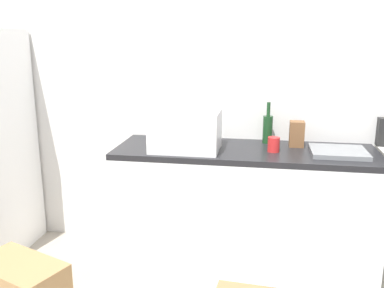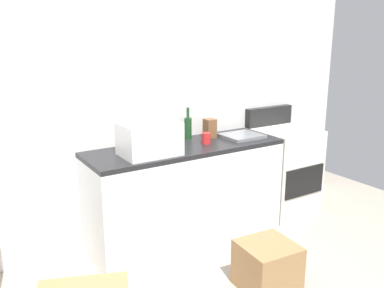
{
  "view_description": "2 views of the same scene",
  "coord_description": "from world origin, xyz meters",
  "px_view_note": "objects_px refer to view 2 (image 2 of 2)",
  "views": [
    {
      "loc": [
        0.41,
        -1.66,
        1.65
      ],
      "look_at": [
        -0.07,
        1.17,
        0.93
      ],
      "focal_mm": 39.61,
      "sensor_mm": 36.0,
      "label": 1
    },
    {
      "loc": [
        -1.55,
        -1.82,
        1.84
      ],
      "look_at": [
        0.36,
        1.18,
        0.91
      ],
      "focal_mm": 38.57,
      "sensor_mm": 36.0,
      "label": 2
    }
  ],
  "objects_px": {
    "microwave": "(149,139)",
    "wine_bottle": "(188,127)",
    "cardboard_box_medium": "(267,266)",
    "knife_block": "(210,128)",
    "coffee_mug": "(206,138)",
    "stove_oven": "(283,169)"
  },
  "relations": [
    {
      "from": "microwave",
      "to": "coffee_mug",
      "type": "xyz_separation_m",
      "value": [
        0.59,
        0.05,
        -0.09
      ]
    },
    {
      "from": "microwave",
      "to": "wine_bottle",
      "type": "relative_size",
      "value": 1.53
    },
    {
      "from": "microwave",
      "to": "coffee_mug",
      "type": "relative_size",
      "value": 4.6
    },
    {
      "from": "stove_oven",
      "to": "cardboard_box_medium",
      "type": "distance_m",
      "value": 1.54
    },
    {
      "from": "wine_bottle",
      "to": "cardboard_box_medium",
      "type": "distance_m",
      "value": 1.47
    },
    {
      "from": "stove_oven",
      "to": "coffee_mug",
      "type": "bearing_deg",
      "value": -177.51
    },
    {
      "from": "stove_oven",
      "to": "cardboard_box_medium",
      "type": "bearing_deg",
      "value": -138.16
    },
    {
      "from": "knife_block",
      "to": "wine_bottle",
      "type": "bearing_deg",
      "value": 161.07
    },
    {
      "from": "microwave",
      "to": "stove_oven",
      "type": "bearing_deg",
      "value": 3.41
    },
    {
      "from": "wine_bottle",
      "to": "coffee_mug",
      "type": "relative_size",
      "value": 3.0
    },
    {
      "from": "microwave",
      "to": "wine_bottle",
      "type": "xyz_separation_m",
      "value": [
        0.55,
        0.3,
        -0.03
      ]
    },
    {
      "from": "microwave",
      "to": "coffee_mug",
      "type": "height_order",
      "value": "microwave"
    },
    {
      "from": "wine_bottle",
      "to": "microwave",
      "type": "bearing_deg",
      "value": -151.73
    },
    {
      "from": "cardboard_box_medium",
      "to": "wine_bottle",
      "type": "bearing_deg",
      "value": 87.27
    },
    {
      "from": "microwave",
      "to": "cardboard_box_medium",
      "type": "relative_size",
      "value": 1.17
    },
    {
      "from": "stove_oven",
      "to": "coffee_mug",
      "type": "relative_size",
      "value": 11.0
    },
    {
      "from": "stove_oven",
      "to": "wine_bottle",
      "type": "distance_m",
      "value": 1.22
    },
    {
      "from": "wine_bottle",
      "to": "coffee_mug",
      "type": "bearing_deg",
      "value": -80.42
    },
    {
      "from": "coffee_mug",
      "to": "microwave",
      "type": "bearing_deg",
      "value": -175.02
    },
    {
      "from": "coffee_mug",
      "to": "knife_block",
      "type": "distance_m",
      "value": 0.24
    },
    {
      "from": "microwave",
      "to": "cardboard_box_medium",
      "type": "xyz_separation_m",
      "value": [
        0.5,
        -0.91,
        -0.85
      ]
    },
    {
      "from": "coffee_mug",
      "to": "wine_bottle",
      "type": "bearing_deg",
      "value": 99.58
    }
  ]
}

